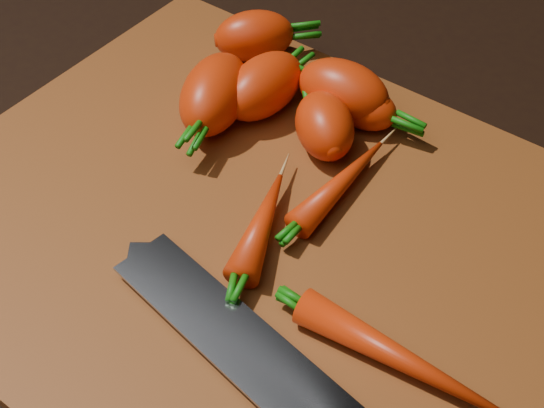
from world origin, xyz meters
The scene contains 12 objects.
ground centered at (0.00, 0.00, -0.01)m, with size 2.00×2.00×0.01m, color black.
cutting_board centered at (0.00, 0.00, 0.01)m, with size 0.50×0.40×0.01m, color brown.
carrot_0 centered at (-0.13, 0.16, 0.03)m, with size 0.07×0.04×0.04m, color red.
carrot_1 centered at (-0.01, 0.10, 0.03)m, with size 0.07×0.04×0.04m, color red.
carrot_2 centered at (-0.10, 0.07, 0.04)m, with size 0.09×0.05×0.05m, color red.
carrot_3 centered at (-0.08, 0.11, 0.04)m, with size 0.08×0.05×0.05m, color red.
carrot_4 centered at (-0.02, 0.14, 0.04)m, with size 0.08×0.05×0.05m, color red.
carrot_5 centered at (0.00, 0.14, 0.03)m, with size 0.05×0.04×0.04m, color red.
carrot_6 centered at (0.02, 0.06, 0.02)m, with size 0.11×0.02×0.02m, color red.
carrot_7 centered at (0.13, -0.04, 0.02)m, with size 0.14×0.02×0.02m, color red.
carrot_8 centered at (0.00, -0.01, 0.02)m, with size 0.10×0.03×0.03m, color red.
knife centered at (0.09, -0.10, 0.02)m, with size 0.39×0.09×0.02m.
Camera 1 is at (0.22, -0.28, 0.42)m, focal length 50.00 mm.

